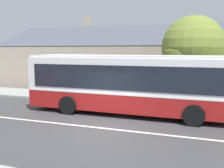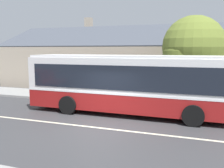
{
  "view_description": "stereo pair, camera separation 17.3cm",
  "coord_description": "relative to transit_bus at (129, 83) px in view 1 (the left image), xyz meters",
  "views": [
    {
      "loc": [
        4.05,
        -9.99,
        3.48
      ],
      "look_at": [
        -0.5,
        3.4,
        1.5
      ],
      "focal_mm": 40.0,
      "sensor_mm": 36.0,
      "label": 1
    },
    {
      "loc": [
        4.22,
        -9.93,
        3.48
      ],
      "look_at": [
        -0.5,
        3.4,
        1.5
      ],
      "focal_mm": 40.0,
      "sensor_mm": 36.0,
      "label": 2
    }
  ],
  "objects": [
    {
      "name": "ground_plane",
      "position": [
        -0.64,
        -2.9,
        -1.7
      ],
      "size": [
        300.0,
        300.0,
        0.0
      ],
      "primitive_type": "plane",
      "color": "#38383A"
    },
    {
      "name": "sidewalk_far",
      "position": [
        -0.64,
        3.1,
        -1.62
      ],
      "size": [
        60.0,
        3.0,
        0.15
      ],
      "primitive_type": "cube",
      "color": "gray",
      "rests_on": "ground"
    },
    {
      "name": "lane_divider_stripe",
      "position": [
        -0.64,
        -2.9,
        -1.69
      ],
      "size": [
        60.0,
        0.16,
        0.01
      ],
      "primitive_type": "cube",
      "color": "beige",
      "rests_on": "ground"
    },
    {
      "name": "community_building",
      "position": [
        -0.23,
        10.92,
        0.27
      ],
      "size": [
        28.34,
        10.87,
        6.79
      ],
      "color": "tan",
      "rests_on": "ground"
    },
    {
      "name": "transit_bus",
      "position": [
        0.0,
        0.0,
        0.0
      ],
      "size": [
        11.1,
        2.82,
        3.16
      ],
      "color": "maroon",
      "rests_on": "ground"
    },
    {
      "name": "bench_by_building",
      "position": [
        -6.68,
        2.54,
        -1.13
      ],
      "size": [
        1.63,
        0.51,
        0.94
      ],
      "color": "brown",
      "rests_on": "sidewalk_far"
    },
    {
      "name": "street_tree_primary",
      "position": [
        3.01,
        3.92,
        1.74
      ],
      "size": [
        4.0,
        4.0,
        5.61
      ],
      "color": "#4C3828",
      "rests_on": "ground"
    }
  ]
}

